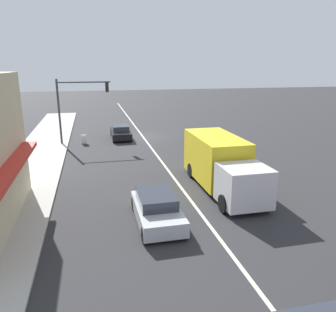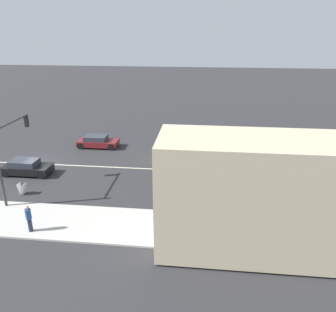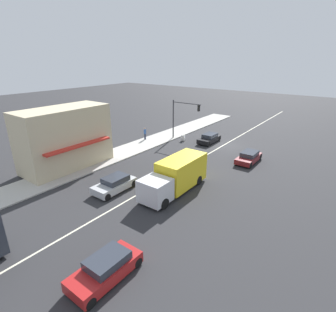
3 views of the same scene
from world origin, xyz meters
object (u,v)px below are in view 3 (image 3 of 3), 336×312
sedan_silver (115,184)px  traffic_signal_main (181,114)px  warning_aframe_sign (183,138)px  suv_black (209,138)px  pedestrian (145,133)px  hatchback_red (106,268)px  sedan_maroon (249,157)px  delivery_truck (176,175)px

sedan_silver → traffic_signal_main: bearing=-76.7°
warning_aframe_sign → traffic_signal_main: bearing=-17.4°
warning_aframe_sign → suv_black: (-3.44, -1.46, 0.19)m
pedestrian → suv_black: 9.27m
warning_aframe_sign → hatchback_red: size_ratio=0.20×
warning_aframe_sign → hatchback_red: bearing=114.2°
pedestrian → sedan_maroon: 15.30m
suv_black → sedan_silver: 17.86m
traffic_signal_main → hatchback_red: 26.46m
sedan_maroon → sedan_silver: bearing=62.8°
hatchback_red → sedan_maroon: hatchback_red is taller
traffic_signal_main → warning_aframe_sign: 3.51m
traffic_signal_main → sedan_silver: bearing=103.3°
suv_black → sedan_silver: size_ratio=1.00×
traffic_signal_main → hatchback_red: size_ratio=1.37×
hatchback_red → traffic_signal_main: bearing=-64.9°
delivery_truck → sedan_silver: delivery_truck is taller
warning_aframe_sign → sedan_silver: 16.76m
sedan_maroon → traffic_signal_main: bearing=-13.0°
traffic_signal_main → pedestrian: 5.99m
pedestrian → sedan_silver: size_ratio=0.43×
hatchback_red → sedan_silver: (7.20, -7.24, -0.00)m
traffic_signal_main → sedan_maroon: bearing=167.0°
hatchback_red → sedan_silver: 10.21m
traffic_signal_main → sedan_silver: size_ratio=1.40×
traffic_signal_main → delivery_truck: traffic_signal_main is taller
pedestrian → warning_aframe_sign: 5.60m
traffic_signal_main → suv_black: (-3.92, -1.31, -3.29)m
sedan_silver → sedan_maroon: bearing=-117.2°
warning_aframe_sign → sedan_maroon: sedan_maroon is taller
delivery_truck → hatchback_red: (-2.80, 10.61, -0.83)m
pedestrian → suv_black: bearing=-150.7°
warning_aframe_sign → suv_black: bearing=-156.9°
traffic_signal_main → delivery_truck: bearing=122.3°
sedan_silver → suv_black: bearing=-90.0°
traffic_signal_main → warning_aframe_sign: bearing=162.6°
traffic_signal_main → sedan_silver: 17.32m
traffic_signal_main → pedestrian: (4.15, 3.23, -2.87)m
hatchback_red → sedan_silver: hatchback_red is taller
warning_aframe_sign → sedan_maroon: bearing=167.2°
delivery_truck → hatchback_red: 11.01m
suv_black → hatchback_red: bearing=106.0°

